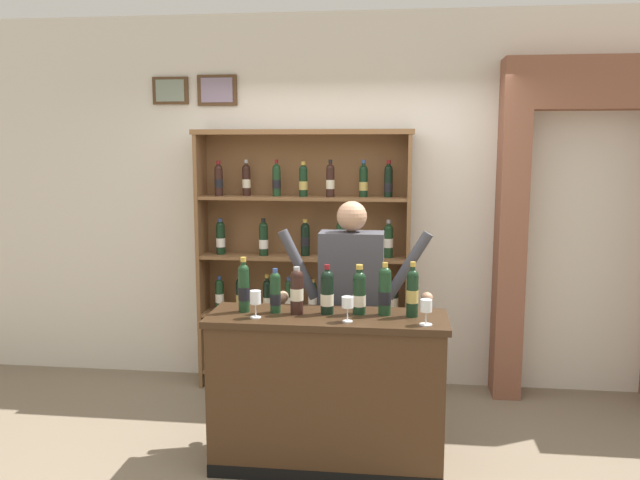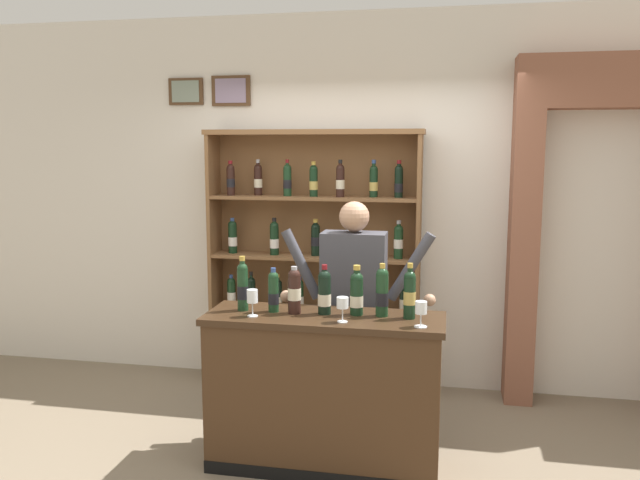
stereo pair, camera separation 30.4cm
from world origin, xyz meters
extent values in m
cube|color=#7A6B56|center=(0.00, 0.00, -0.01)|extent=(14.00, 14.00, 0.02)
cube|color=silver|center=(0.00, 1.58, 1.52)|extent=(12.00, 0.16, 3.04)
cube|color=#4C331E|center=(-1.45, 1.49, 2.43)|extent=(0.30, 0.02, 0.22)
cube|color=gray|center=(-1.45, 1.47, 2.43)|extent=(0.24, 0.01, 0.18)
cube|color=#4C331E|center=(-1.06, 1.49, 2.43)|extent=(0.33, 0.02, 0.25)
cube|color=gray|center=(-1.06, 1.47, 2.43)|extent=(0.26, 0.01, 0.20)
cube|color=brown|center=(-1.16, 1.31, 1.05)|extent=(0.03, 0.29, 2.11)
cube|color=brown|center=(0.51, 1.31, 1.05)|extent=(0.03, 0.29, 2.11)
cube|color=brown|center=(-0.32, 1.44, 1.05)|extent=(1.70, 0.02, 2.11)
cube|color=brown|center=(-0.32, 1.31, 0.13)|extent=(1.64, 0.28, 0.03)
cylinder|color=#19381E|center=(-0.98, 1.27, 0.25)|extent=(0.07, 0.07, 0.20)
sphere|color=#19381E|center=(-0.98, 1.27, 0.35)|extent=(0.07, 0.07, 0.07)
cylinder|color=#19381E|center=(-0.98, 1.27, 0.38)|extent=(0.03, 0.03, 0.07)
cylinder|color=maroon|center=(-0.98, 1.27, 0.40)|extent=(0.03, 0.03, 0.03)
cylinder|color=beige|center=(-0.98, 1.27, 0.24)|extent=(0.07, 0.07, 0.06)
cylinder|color=#19381E|center=(-0.68, 1.29, 0.24)|extent=(0.07, 0.07, 0.19)
sphere|color=#19381E|center=(-0.68, 1.29, 0.34)|extent=(0.07, 0.07, 0.07)
cylinder|color=#19381E|center=(-0.68, 1.29, 0.37)|extent=(0.03, 0.03, 0.07)
cylinder|color=black|center=(-0.68, 1.29, 0.39)|extent=(0.03, 0.03, 0.03)
cylinder|color=tan|center=(-0.68, 1.29, 0.23)|extent=(0.07, 0.07, 0.06)
cylinder|color=black|center=(-0.30, 1.32, 0.25)|extent=(0.07, 0.07, 0.20)
sphere|color=black|center=(-0.30, 1.32, 0.35)|extent=(0.07, 0.07, 0.07)
cylinder|color=black|center=(-0.30, 1.32, 0.38)|extent=(0.03, 0.03, 0.07)
cylinder|color=navy|center=(-0.30, 1.32, 0.40)|extent=(0.03, 0.03, 0.03)
cylinder|color=silver|center=(-0.30, 1.32, 0.22)|extent=(0.07, 0.07, 0.06)
cylinder|color=#19381E|center=(-0.02, 1.29, 0.24)|extent=(0.07, 0.07, 0.18)
sphere|color=#19381E|center=(-0.02, 1.29, 0.34)|extent=(0.07, 0.07, 0.07)
cylinder|color=#19381E|center=(-0.02, 1.29, 0.36)|extent=(0.03, 0.03, 0.07)
cylinder|color=maroon|center=(-0.02, 1.29, 0.39)|extent=(0.03, 0.03, 0.03)
cylinder|color=silver|center=(-0.02, 1.29, 0.22)|extent=(0.07, 0.07, 0.06)
cylinder|color=#19381E|center=(0.30, 1.30, 0.24)|extent=(0.07, 0.07, 0.19)
sphere|color=#19381E|center=(0.30, 1.30, 0.34)|extent=(0.07, 0.07, 0.07)
cylinder|color=#19381E|center=(0.30, 1.30, 0.37)|extent=(0.03, 0.03, 0.07)
cylinder|color=#B79338|center=(0.30, 1.30, 0.39)|extent=(0.03, 0.03, 0.03)
cylinder|color=silver|center=(0.30, 1.30, 0.22)|extent=(0.07, 0.07, 0.06)
cube|color=brown|center=(-0.32, 1.31, 0.61)|extent=(1.64, 0.28, 0.02)
cylinder|color=#19381E|center=(-1.02, 1.29, 0.74)|extent=(0.07, 0.07, 0.23)
sphere|color=#19381E|center=(-1.02, 1.29, 0.86)|extent=(0.07, 0.07, 0.07)
cylinder|color=#19381E|center=(-1.02, 1.29, 0.89)|extent=(0.03, 0.03, 0.06)
cylinder|color=navy|center=(-1.02, 1.29, 0.91)|extent=(0.03, 0.03, 0.03)
cylinder|color=silver|center=(-1.02, 1.29, 0.74)|extent=(0.07, 0.07, 0.07)
cylinder|color=black|center=(-0.84, 1.28, 0.75)|extent=(0.07, 0.07, 0.25)
sphere|color=black|center=(-0.84, 1.28, 0.87)|extent=(0.07, 0.07, 0.07)
cylinder|color=black|center=(-0.84, 1.28, 0.91)|extent=(0.03, 0.03, 0.08)
cylinder|color=black|center=(-0.84, 1.28, 0.94)|extent=(0.03, 0.03, 0.03)
cylinder|color=tan|center=(-0.84, 1.28, 0.73)|extent=(0.07, 0.07, 0.08)
cylinder|color=black|center=(-0.62, 1.29, 0.74)|extent=(0.07, 0.07, 0.23)
sphere|color=black|center=(-0.62, 1.29, 0.86)|extent=(0.07, 0.07, 0.07)
cylinder|color=black|center=(-0.62, 1.29, 0.90)|extent=(0.03, 0.03, 0.08)
cylinder|color=#B79338|center=(-0.62, 1.29, 0.93)|extent=(0.03, 0.03, 0.03)
cylinder|color=beige|center=(-0.62, 1.29, 0.72)|extent=(0.07, 0.07, 0.07)
cylinder|color=#19381E|center=(-0.44, 1.28, 0.74)|extent=(0.07, 0.07, 0.24)
sphere|color=#19381E|center=(-0.44, 1.28, 0.87)|extent=(0.07, 0.07, 0.07)
cylinder|color=#19381E|center=(-0.44, 1.28, 0.90)|extent=(0.03, 0.03, 0.06)
cylinder|color=navy|center=(-0.44, 1.28, 0.92)|extent=(0.04, 0.04, 0.03)
cylinder|color=silver|center=(-0.44, 1.28, 0.73)|extent=(0.07, 0.07, 0.08)
cylinder|color=black|center=(-0.25, 1.29, 0.74)|extent=(0.07, 0.07, 0.23)
sphere|color=black|center=(-0.25, 1.29, 0.86)|extent=(0.07, 0.07, 0.07)
cylinder|color=black|center=(-0.25, 1.29, 0.88)|extent=(0.03, 0.03, 0.06)
cylinder|color=#B79338|center=(-0.25, 1.29, 0.90)|extent=(0.04, 0.04, 0.03)
cylinder|color=silver|center=(-0.25, 1.29, 0.74)|extent=(0.07, 0.07, 0.07)
cylinder|color=black|center=(-0.04, 1.29, 0.74)|extent=(0.07, 0.07, 0.24)
sphere|color=black|center=(-0.04, 1.29, 0.87)|extent=(0.07, 0.07, 0.07)
cylinder|color=black|center=(-0.04, 1.29, 0.89)|extent=(0.03, 0.03, 0.06)
cylinder|color=#B79338|center=(-0.04, 1.29, 0.91)|extent=(0.03, 0.03, 0.03)
cylinder|color=black|center=(-0.04, 1.29, 0.75)|extent=(0.07, 0.07, 0.08)
cylinder|color=black|center=(0.16, 1.34, 0.75)|extent=(0.07, 0.07, 0.25)
sphere|color=black|center=(0.16, 1.34, 0.88)|extent=(0.07, 0.07, 0.07)
cylinder|color=black|center=(0.16, 1.34, 0.91)|extent=(0.03, 0.03, 0.08)
cylinder|color=maroon|center=(0.16, 1.34, 0.94)|extent=(0.03, 0.03, 0.03)
cylinder|color=silver|center=(0.16, 1.34, 0.74)|extent=(0.07, 0.07, 0.08)
cylinder|color=black|center=(0.41, 1.30, 0.74)|extent=(0.07, 0.07, 0.23)
sphere|color=black|center=(0.41, 1.30, 0.86)|extent=(0.07, 0.07, 0.07)
cylinder|color=black|center=(0.41, 1.30, 0.89)|extent=(0.03, 0.03, 0.06)
cylinder|color=black|center=(0.41, 1.30, 0.91)|extent=(0.03, 0.03, 0.03)
cylinder|color=beige|center=(0.41, 1.30, 0.74)|extent=(0.07, 0.07, 0.07)
cube|color=brown|center=(-0.32, 1.31, 1.09)|extent=(1.64, 0.28, 0.02)
cylinder|color=black|center=(-1.00, 1.30, 1.22)|extent=(0.07, 0.07, 0.23)
sphere|color=black|center=(-1.00, 1.30, 1.34)|extent=(0.07, 0.07, 0.07)
cylinder|color=black|center=(-1.00, 1.30, 1.36)|extent=(0.03, 0.03, 0.06)
cylinder|color=navy|center=(-1.00, 1.30, 1.38)|extent=(0.03, 0.03, 0.03)
cylinder|color=silver|center=(-1.00, 1.30, 1.20)|extent=(0.07, 0.07, 0.07)
cylinder|color=black|center=(-0.64, 1.28, 1.22)|extent=(0.07, 0.07, 0.23)
sphere|color=black|center=(-0.64, 1.28, 1.34)|extent=(0.07, 0.07, 0.07)
cylinder|color=black|center=(-0.64, 1.28, 1.37)|extent=(0.03, 0.03, 0.07)
cylinder|color=black|center=(-0.64, 1.28, 1.39)|extent=(0.04, 0.04, 0.03)
cylinder|color=silver|center=(-0.64, 1.28, 1.20)|extent=(0.07, 0.07, 0.07)
cylinder|color=black|center=(-0.31, 1.31, 1.21)|extent=(0.07, 0.07, 0.22)
sphere|color=black|center=(-0.31, 1.31, 1.33)|extent=(0.07, 0.07, 0.07)
cylinder|color=black|center=(-0.31, 1.31, 1.36)|extent=(0.03, 0.03, 0.07)
cylinder|color=#B79338|center=(-0.31, 1.31, 1.39)|extent=(0.04, 0.04, 0.03)
cylinder|color=black|center=(-0.31, 1.31, 1.22)|extent=(0.07, 0.07, 0.07)
cylinder|color=#19381E|center=(-0.02, 1.32, 1.22)|extent=(0.07, 0.07, 0.24)
sphere|color=#19381E|center=(-0.02, 1.32, 1.35)|extent=(0.07, 0.07, 0.07)
cylinder|color=#19381E|center=(-0.02, 1.32, 1.37)|extent=(0.03, 0.03, 0.06)
cylinder|color=maroon|center=(-0.02, 1.32, 1.39)|extent=(0.03, 0.03, 0.03)
cylinder|color=tan|center=(-0.02, 1.32, 1.23)|extent=(0.07, 0.07, 0.08)
cylinder|color=#19381E|center=(0.36, 1.30, 1.21)|extent=(0.07, 0.07, 0.22)
sphere|color=#19381E|center=(0.36, 1.30, 1.33)|extent=(0.07, 0.07, 0.07)
cylinder|color=#19381E|center=(0.36, 1.30, 1.36)|extent=(0.03, 0.03, 0.07)
cylinder|color=#99999E|center=(0.36, 1.30, 1.39)|extent=(0.04, 0.04, 0.03)
cylinder|color=silver|center=(0.36, 1.30, 1.22)|extent=(0.07, 0.07, 0.07)
cube|color=brown|center=(-0.32, 1.31, 1.57)|extent=(1.64, 0.28, 0.02)
cylinder|color=black|center=(-1.00, 1.27, 1.69)|extent=(0.07, 0.07, 0.21)
sphere|color=black|center=(-1.00, 1.27, 1.80)|extent=(0.06, 0.06, 0.06)
cylinder|color=black|center=(-1.00, 1.27, 1.83)|extent=(0.03, 0.03, 0.07)
cylinder|color=maroon|center=(-1.00, 1.27, 1.85)|extent=(0.03, 0.03, 0.03)
cylinder|color=black|center=(-1.00, 1.27, 1.68)|extent=(0.07, 0.07, 0.07)
cylinder|color=black|center=(-0.79, 1.33, 1.69)|extent=(0.07, 0.07, 0.21)
sphere|color=black|center=(-0.79, 1.33, 1.80)|extent=(0.06, 0.06, 0.06)
cylinder|color=black|center=(-0.79, 1.33, 1.83)|extent=(0.03, 0.03, 0.07)
cylinder|color=#99999E|center=(-0.79, 1.33, 1.86)|extent=(0.03, 0.03, 0.03)
cylinder|color=beige|center=(-0.79, 1.33, 1.68)|extent=(0.07, 0.07, 0.07)
cylinder|color=#19381E|center=(-0.54, 1.31, 1.69)|extent=(0.07, 0.07, 0.22)
sphere|color=#19381E|center=(-0.54, 1.31, 1.80)|extent=(0.06, 0.06, 0.06)
cylinder|color=#19381E|center=(-0.54, 1.31, 1.83)|extent=(0.03, 0.03, 0.07)
cylinder|color=maroon|center=(-0.54, 1.31, 1.86)|extent=(0.03, 0.03, 0.03)
cylinder|color=black|center=(-0.54, 1.31, 1.68)|extent=(0.07, 0.07, 0.07)
cylinder|color=black|center=(-0.32, 1.29, 1.69)|extent=(0.07, 0.07, 0.21)
sphere|color=black|center=(-0.32, 1.29, 1.80)|extent=(0.06, 0.06, 0.06)
cylinder|color=black|center=(-0.32, 1.29, 1.82)|extent=(0.03, 0.03, 0.06)
cylinder|color=#B79338|center=(-0.32, 1.29, 1.84)|extent=(0.03, 0.03, 0.03)
cylinder|color=tan|center=(-0.32, 1.29, 1.67)|extent=(0.07, 0.07, 0.07)
cylinder|color=black|center=(-0.10, 1.28, 1.69)|extent=(0.07, 0.07, 0.22)
sphere|color=black|center=(-0.10, 1.28, 1.81)|extent=(0.06, 0.06, 0.06)
cylinder|color=black|center=(-0.10, 1.28, 1.84)|extent=(0.03, 0.03, 0.07)
cylinder|color=black|center=(-0.10, 1.28, 1.86)|extent=(0.03, 0.03, 0.03)
cylinder|color=beige|center=(-0.10, 1.28, 1.68)|extent=(0.07, 0.07, 0.07)
cylinder|color=black|center=(0.16, 1.32, 1.69)|extent=(0.07, 0.07, 0.21)
sphere|color=black|center=(0.16, 1.32, 1.80)|extent=(0.06, 0.06, 0.06)
cylinder|color=black|center=(0.16, 1.32, 1.83)|extent=(0.03, 0.03, 0.08)
cylinder|color=navy|center=(0.16, 1.32, 1.86)|extent=(0.03, 0.03, 0.03)
cylinder|color=tan|center=(0.16, 1.32, 1.67)|extent=(0.07, 0.07, 0.07)
cylinder|color=black|center=(0.35, 1.32, 1.69)|extent=(0.07, 0.07, 0.21)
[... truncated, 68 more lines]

